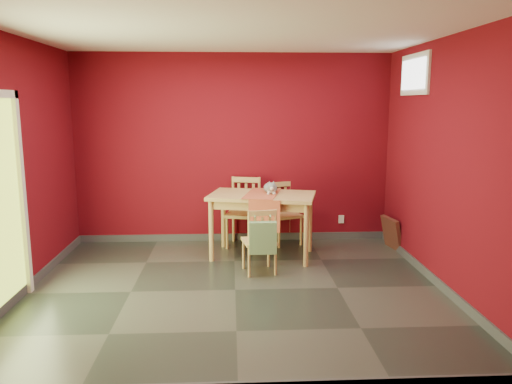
{
  "coord_description": "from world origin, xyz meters",
  "views": [
    {
      "loc": [
        -0.04,
        -5.16,
        2.01
      ],
      "look_at": [
        0.25,
        0.45,
        1.0
      ],
      "focal_mm": 35.0,
      "sensor_mm": 36.0,
      "label": 1
    }
  ],
  "objects_px": {
    "tote_bag": "(263,238)",
    "cat": "(270,186)",
    "chair_far_right": "(283,212)",
    "chair_near": "(260,240)",
    "chair_far_left": "(244,211)",
    "dining_table": "(262,202)",
    "picture_frame": "(392,233)"
  },
  "relations": [
    {
      "from": "tote_bag",
      "to": "cat",
      "type": "bearing_deg",
      "value": 80.28
    },
    {
      "from": "chair_far_right",
      "to": "chair_near",
      "type": "height_order",
      "value": "chair_far_right"
    },
    {
      "from": "cat",
      "to": "chair_far_left",
      "type": "bearing_deg",
      "value": 151.69
    },
    {
      "from": "dining_table",
      "to": "cat",
      "type": "distance_m",
      "value": 0.24
    },
    {
      "from": "tote_bag",
      "to": "picture_frame",
      "type": "relative_size",
      "value": 0.96
    },
    {
      "from": "chair_far_left",
      "to": "chair_near",
      "type": "relative_size",
      "value": 1.21
    },
    {
      "from": "dining_table",
      "to": "tote_bag",
      "type": "relative_size",
      "value": 3.37
    },
    {
      "from": "chair_far_left",
      "to": "tote_bag",
      "type": "bearing_deg",
      "value": -82.88
    },
    {
      "from": "tote_bag",
      "to": "chair_far_right",
      "type": "bearing_deg",
      "value": 75.18
    },
    {
      "from": "dining_table",
      "to": "tote_bag",
      "type": "xyz_separation_m",
      "value": [
        -0.05,
        -0.86,
        -0.25
      ]
    },
    {
      "from": "chair_far_left",
      "to": "chair_far_right",
      "type": "distance_m",
      "value": 0.58
    },
    {
      "from": "chair_far_right",
      "to": "cat",
      "type": "distance_m",
      "value": 0.77
    },
    {
      "from": "chair_far_left",
      "to": "chair_far_right",
      "type": "xyz_separation_m",
      "value": [
        0.57,
        0.09,
        -0.04
      ]
    },
    {
      "from": "chair_far_left",
      "to": "chair_near",
      "type": "xyz_separation_m",
      "value": [
        0.15,
        -1.21,
        -0.09
      ]
    },
    {
      "from": "tote_bag",
      "to": "dining_table",
      "type": "bearing_deg",
      "value": 86.89
    },
    {
      "from": "tote_bag",
      "to": "picture_frame",
      "type": "height_order",
      "value": "tote_bag"
    },
    {
      "from": "dining_table",
      "to": "chair_far_left",
      "type": "height_order",
      "value": "chair_far_left"
    },
    {
      "from": "cat",
      "to": "picture_frame",
      "type": "distance_m",
      "value": 1.86
    },
    {
      "from": "chair_far_left",
      "to": "cat",
      "type": "bearing_deg",
      "value": -54.57
    },
    {
      "from": "dining_table",
      "to": "tote_bag",
      "type": "height_order",
      "value": "dining_table"
    },
    {
      "from": "cat",
      "to": "chair_far_right",
      "type": "bearing_deg",
      "value": 93.44
    },
    {
      "from": "dining_table",
      "to": "cat",
      "type": "xyz_separation_m",
      "value": [
        0.11,
        0.08,
        0.2
      ]
    },
    {
      "from": "cat",
      "to": "dining_table",
      "type": "bearing_deg",
      "value": -120.13
    },
    {
      "from": "chair_far_left",
      "to": "tote_bag",
      "type": "relative_size",
      "value": 2.19
    },
    {
      "from": "picture_frame",
      "to": "tote_bag",
      "type": "bearing_deg",
      "value": -149.42
    },
    {
      "from": "chair_near",
      "to": "dining_table",
      "type": "bearing_deg",
      "value": 84.07
    },
    {
      "from": "dining_table",
      "to": "picture_frame",
      "type": "height_order",
      "value": "dining_table"
    },
    {
      "from": "dining_table",
      "to": "cat",
      "type": "bearing_deg",
      "value": 33.61
    },
    {
      "from": "chair_far_left",
      "to": "chair_far_right",
      "type": "height_order",
      "value": "chair_far_left"
    },
    {
      "from": "chair_far_left",
      "to": "chair_near",
      "type": "bearing_deg",
      "value": -82.75
    },
    {
      "from": "dining_table",
      "to": "chair_near",
      "type": "relative_size",
      "value": 1.87
    },
    {
      "from": "chair_far_right",
      "to": "cat",
      "type": "height_order",
      "value": "cat"
    }
  ]
}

